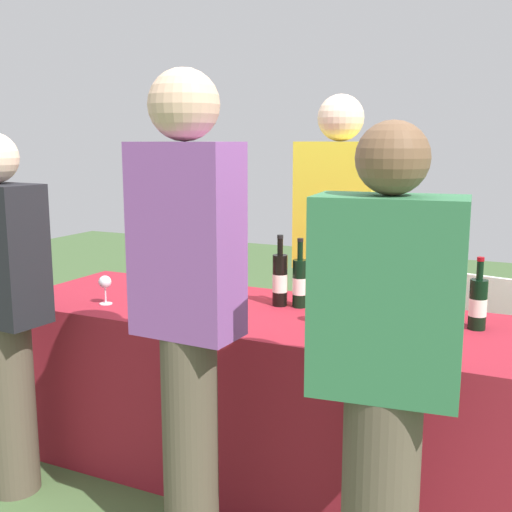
% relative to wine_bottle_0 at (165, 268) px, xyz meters
% --- Properties ---
extents(ground_plane, '(12.00, 12.00, 0.00)m').
position_rel_wine_bottle_0_xyz_m(ground_plane, '(0.62, -0.19, -0.88)').
color(ground_plane, '#476638').
extents(tasting_table, '(2.38, 0.82, 0.77)m').
position_rel_wine_bottle_0_xyz_m(tasting_table, '(0.62, -0.19, -0.49)').
color(tasting_table, maroon).
rests_on(tasting_table, ground_plane).
extents(wine_bottle_0, '(0.07, 0.07, 0.31)m').
position_rel_wine_bottle_0_xyz_m(wine_bottle_0, '(0.00, 0.00, 0.00)').
color(wine_bottle_0, black).
rests_on(wine_bottle_0, tasting_table).
extents(wine_bottle_1, '(0.07, 0.07, 0.33)m').
position_rel_wine_bottle_0_xyz_m(wine_bottle_1, '(0.10, -0.03, 0.01)').
color(wine_bottle_1, black).
rests_on(wine_bottle_1, tasting_table).
extents(wine_bottle_2, '(0.07, 0.07, 0.32)m').
position_rel_wine_bottle_0_xyz_m(wine_bottle_2, '(0.19, -0.09, 0.00)').
color(wine_bottle_2, black).
rests_on(wine_bottle_2, tasting_table).
extents(wine_bottle_3, '(0.08, 0.08, 0.32)m').
position_rel_wine_bottle_0_xyz_m(wine_bottle_3, '(0.28, -0.04, 0.00)').
color(wine_bottle_3, black).
rests_on(wine_bottle_3, tasting_table).
extents(wine_bottle_4, '(0.07, 0.07, 0.33)m').
position_rel_wine_bottle_0_xyz_m(wine_bottle_4, '(0.68, -0.07, 0.01)').
color(wine_bottle_4, black).
rests_on(wine_bottle_4, tasting_table).
extents(wine_bottle_5, '(0.07, 0.07, 0.32)m').
position_rel_wine_bottle_0_xyz_m(wine_bottle_5, '(0.77, -0.05, 0.01)').
color(wine_bottle_5, black).
rests_on(wine_bottle_5, tasting_table).
extents(wine_bottle_6, '(0.07, 0.07, 0.30)m').
position_rel_wine_bottle_0_xyz_m(wine_bottle_6, '(1.46, 0.00, 0.00)').
color(wine_bottle_6, black).
rests_on(wine_bottle_6, tasting_table).
extents(wine_bottle_7, '(0.07, 0.07, 0.30)m').
position_rel_wine_bottle_0_xyz_m(wine_bottle_7, '(1.56, -0.06, -0.00)').
color(wine_bottle_7, black).
rests_on(wine_bottle_7, tasting_table).
extents(wine_glass_0, '(0.06, 0.06, 0.14)m').
position_rel_wine_bottle_0_xyz_m(wine_glass_0, '(-0.07, -0.40, -0.01)').
color(wine_glass_0, silver).
rests_on(wine_glass_0, tasting_table).
extents(wine_glass_1, '(0.07, 0.07, 0.13)m').
position_rel_wine_bottle_0_xyz_m(wine_glass_1, '(0.19, -0.31, -0.02)').
color(wine_glass_1, silver).
rests_on(wine_glass_1, tasting_table).
extents(wine_glass_2, '(0.06, 0.06, 0.14)m').
position_rel_wine_bottle_0_xyz_m(wine_glass_2, '(0.34, -0.35, -0.01)').
color(wine_glass_2, silver).
rests_on(wine_glass_2, tasting_table).
extents(wine_glass_3, '(0.07, 0.07, 0.13)m').
position_rel_wine_bottle_0_xyz_m(wine_glass_3, '(0.51, -0.34, -0.02)').
color(wine_glass_3, silver).
rests_on(wine_glass_3, tasting_table).
extents(wine_glass_4, '(0.07, 0.07, 0.14)m').
position_rel_wine_bottle_0_xyz_m(wine_glass_4, '(0.95, -0.26, -0.01)').
color(wine_glass_4, silver).
rests_on(wine_glass_4, tasting_table).
extents(wine_glass_5, '(0.07, 0.07, 0.14)m').
position_rel_wine_bottle_0_xyz_m(wine_glass_5, '(1.12, -0.28, -0.01)').
color(wine_glass_5, silver).
rests_on(wine_glass_5, tasting_table).
extents(server_pouring, '(0.43, 0.25, 1.76)m').
position_rel_wine_bottle_0_xyz_m(server_pouring, '(0.80, 0.42, 0.08)').
color(server_pouring, '#3F3351').
rests_on(server_pouring, ground_plane).
extents(guest_0, '(0.40, 0.24, 1.56)m').
position_rel_wine_bottle_0_xyz_m(guest_0, '(-0.26, -0.83, -0.03)').
color(guest_0, brown).
rests_on(guest_0, ground_plane).
extents(guest_1, '(0.37, 0.24, 1.76)m').
position_rel_wine_bottle_0_xyz_m(guest_1, '(0.71, -0.92, 0.10)').
color(guest_1, brown).
rests_on(guest_1, ground_plane).
extents(guest_2, '(0.46, 0.29, 1.59)m').
position_rel_wine_bottle_0_xyz_m(guest_2, '(1.39, -0.92, -0.03)').
color(guest_2, brown).
rests_on(guest_2, ground_plane).
extents(menu_board, '(0.54, 0.14, 0.83)m').
position_rel_wine_bottle_0_xyz_m(menu_board, '(1.39, 0.75, -0.46)').
color(menu_board, white).
rests_on(menu_board, ground_plane).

